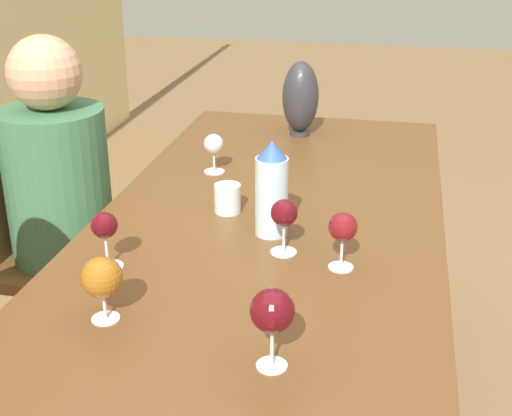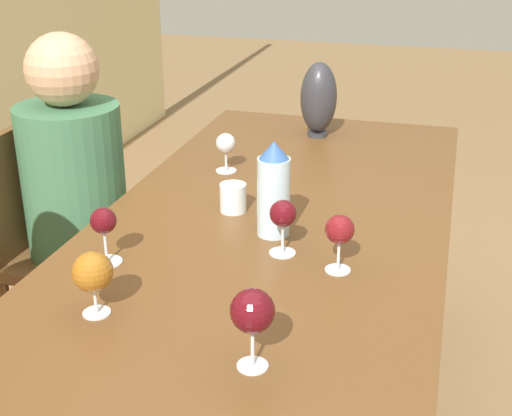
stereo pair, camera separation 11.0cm
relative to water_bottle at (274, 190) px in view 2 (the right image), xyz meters
name	(u,v)px [view 2 (the right image)]	position (x,y,z in m)	size (l,w,h in m)	color
dining_table	(260,267)	(-0.04, 0.02, -0.20)	(2.25, 0.91, 0.77)	brown
water_bottle	(274,190)	(0.00, 0.00, 0.00)	(0.08, 0.08, 0.25)	silver
water_tumbler	(233,198)	(0.11, 0.14, -0.08)	(0.07, 0.07, 0.08)	silver
vase	(319,98)	(0.84, 0.05, 0.02)	(0.13, 0.13, 0.27)	#2D2D33
wine_glass_0	(252,312)	(-0.55, -0.11, -0.01)	(0.08, 0.08, 0.16)	silver
wine_glass_1	(283,215)	(-0.10, -0.05, -0.02)	(0.06, 0.06, 0.14)	silver
wine_glass_2	(340,231)	(-0.15, -0.19, -0.02)	(0.07, 0.07, 0.14)	silver
wine_glass_3	(93,273)	(-0.47, 0.25, -0.03)	(0.08, 0.08, 0.14)	silver
wine_glass_4	(226,145)	(0.40, 0.26, -0.03)	(0.07, 0.07, 0.12)	silver
wine_glass_6	(104,224)	(-0.26, 0.33, -0.02)	(0.07, 0.07, 0.14)	silver
chair_far	(63,241)	(0.34, 0.83, -0.41)	(0.44, 0.44, 0.87)	brown
person_far	(80,199)	(0.34, 0.75, -0.25)	(0.33, 0.33, 1.19)	#2D2D38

